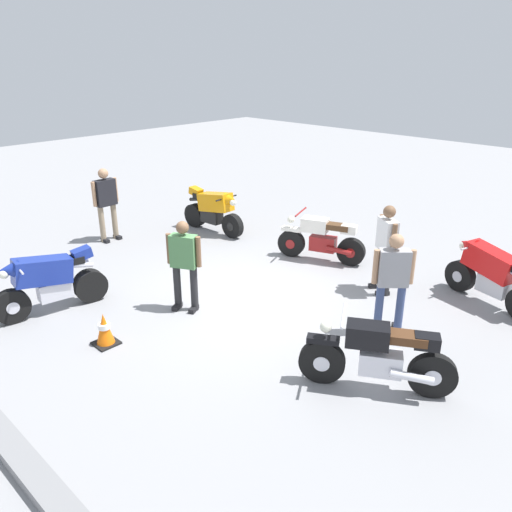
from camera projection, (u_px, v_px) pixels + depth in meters
The scene contains 11 objects.
ground_plane at pixel (245, 300), 9.46m from camera, with size 40.00×40.00×0.00m, color gray.
motorcycle_cream_vintage at pixel (321, 239), 11.07m from camera, with size 1.88×0.92×1.07m.
motorcycle_orange_sportbike at pixel (213, 209), 12.81m from camera, with size 1.96×0.70×1.14m.
motorcycle_black_cruiser at pixel (378, 356), 6.78m from camera, with size 1.85×1.18×1.09m.
motorcycle_red_sportbike at pixel (493, 274), 9.09m from camera, with size 1.92×0.86×1.14m.
motorcycle_blue_sportbike at pixel (50, 280), 8.83m from camera, with size 0.70×1.96×1.14m.
person_in_gray_shirt at pixel (393, 278), 8.02m from camera, with size 0.56×0.54×1.70m.
person_in_black_shirt at pixel (106, 200), 12.09m from camera, with size 0.31×0.67×1.76m.
person_in_green_shirt at pixel (184, 260), 8.80m from camera, with size 0.61×0.47×1.64m.
person_in_white_shirt at pixel (386, 244), 9.44m from camera, with size 0.59×0.51×1.70m.
traffic_cone at pixel (104, 329), 7.94m from camera, with size 0.36×0.36×0.53m.
Camera 1 is at (-6.03, 5.96, 4.28)m, focal length 35.86 mm.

